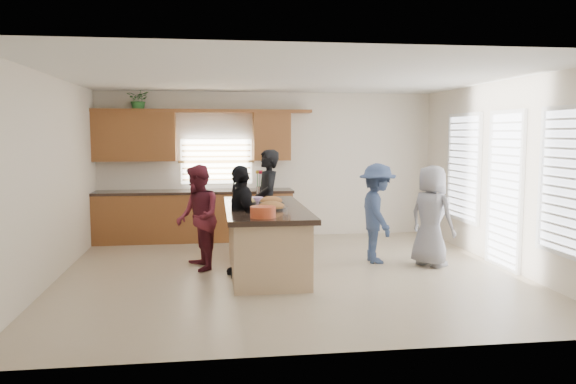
{
  "coord_description": "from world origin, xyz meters",
  "views": [
    {
      "loc": [
        -1.1,
        -7.88,
        2.02
      ],
      "look_at": [
        0.02,
        0.29,
        1.15
      ],
      "focal_mm": 35.0,
      "sensor_mm": 36.0,
      "label": 1
    }
  ],
  "objects": [
    {
      "name": "clear_cup",
      "position": [
        -0.14,
        -0.65,
        1.01
      ],
      "size": [
        0.07,
        0.07,
        0.11
      ],
      "primitive_type": "cylinder",
      "color": "white",
      "rests_on": "island"
    },
    {
      "name": "woman_right_front",
      "position": [
        2.19,
        0.16,
        0.77
      ],
      "size": [
        0.81,
        0.9,
        1.54
      ],
      "primitive_type": "imported",
      "rotation": [
        0.0,
        0.0,
        2.12
      ],
      "color": "gray",
      "rests_on": "ground"
    },
    {
      "name": "platter_front",
      "position": [
        -0.27,
        -0.09,
        0.98
      ],
      "size": [
        0.43,
        0.43,
        0.17
      ],
      "color": "black",
      "rests_on": "island"
    },
    {
      "name": "potted_plant",
      "position": [
        -2.4,
        2.82,
        2.63
      ],
      "size": [
        0.49,
        0.45,
        0.45
      ],
      "primitive_type": "imported",
      "rotation": [
        0.0,
        0.0,
        -0.28
      ],
      "color": "#2E732E",
      "rests_on": "back_cabinetry"
    },
    {
      "name": "platter_back",
      "position": [
        -0.6,
        0.65,
        0.98
      ],
      "size": [
        0.35,
        0.35,
        0.14
      ],
      "color": "black",
      "rests_on": "island"
    },
    {
      "name": "back_cabinetry",
      "position": [
        -1.47,
        2.73,
        0.91
      ],
      "size": [
        4.08,
        0.66,
        2.46
      ],
      "color": "brown",
      "rests_on": "ground"
    },
    {
      "name": "island",
      "position": [
        -0.33,
        0.2,
        0.45
      ],
      "size": [
        1.17,
        2.71,
        0.95
      ],
      "rotation": [
        0.0,
        0.0,
        -0.01
      ],
      "color": "tan",
      "rests_on": "ground"
    },
    {
      "name": "woman_left_back",
      "position": [
        -0.19,
        1.29,
        0.88
      ],
      "size": [
        0.42,
        0.64,
        1.75
      ],
      "primitive_type": "imported",
      "rotation": [
        0.0,
        0.0,
        -1.57
      ],
      "color": "black",
      "rests_on": "ground"
    },
    {
      "name": "woman_left_mid",
      "position": [
        -1.31,
        0.39,
        0.78
      ],
      "size": [
        0.75,
        0.87,
        1.56
      ],
      "primitive_type": "imported",
      "rotation": [
        0.0,
        0.0,
        -1.34
      ],
      "color": "maroon",
      "rests_on": "ground"
    },
    {
      "name": "floor",
      "position": [
        0.0,
        0.0,
        0.0
      ],
      "size": [
        6.5,
        6.5,
        0.0
      ],
      "primitive_type": "plane",
      "color": "tan",
      "rests_on": "ground"
    },
    {
      "name": "woman_left_front",
      "position": [
        -0.7,
        -0.04,
        0.79
      ],
      "size": [
        0.59,
        0.98,
        1.57
      ],
      "primitive_type": "imported",
      "rotation": [
        0.0,
        0.0,
        -1.34
      ],
      "color": "black",
      "rests_on": "ground"
    },
    {
      "name": "salad_bowl",
      "position": [
        -0.46,
        -0.85,
        1.03
      ],
      "size": [
        0.33,
        0.33,
        0.14
      ],
      "color": "#CB4925",
      "rests_on": "island"
    },
    {
      "name": "woman_right_back",
      "position": [
        1.45,
        0.5,
        0.78
      ],
      "size": [
        0.61,
        1.02,
        1.55
      ],
      "primitive_type": "imported",
      "rotation": [
        0.0,
        0.0,
        1.53
      ],
      "color": "navy",
      "rests_on": "ground"
    },
    {
      "name": "flower_vase",
      "position": [
        -0.3,
        1.45,
        1.19
      ],
      "size": [
        0.14,
        0.14,
        0.45
      ],
      "color": "silver",
      "rests_on": "island"
    },
    {
      "name": "platter_mid",
      "position": [
        -0.2,
        0.61,
        0.98
      ],
      "size": [
        0.38,
        0.38,
        0.15
      ],
      "color": "black",
      "rests_on": "island"
    },
    {
      "name": "right_wall_glazing",
      "position": [
        3.22,
        -0.13,
        1.34
      ],
      "size": [
        0.06,
        4.0,
        2.25
      ],
      "color": "white",
      "rests_on": "ground"
    },
    {
      "name": "room_shell",
      "position": [
        0.0,
        0.0,
        1.9
      ],
      "size": [
        6.52,
        6.02,
        2.81
      ],
      "color": "silver",
      "rests_on": "ground"
    },
    {
      "name": "plate_stack",
      "position": [
        -0.41,
        0.96,
        0.98
      ],
      "size": [
        0.25,
        0.25,
        0.06
      ],
      "primitive_type": "cylinder",
      "color": "#B38CCB",
      "rests_on": "island"
    }
  ]
}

